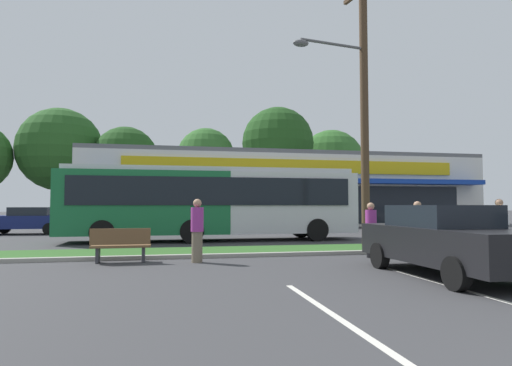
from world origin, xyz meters
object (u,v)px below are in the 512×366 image
Objects in this scene: car_2 at (188,219)px; bus_stop_bench at (121,244)px; car_3 at (447,240)px; car_4 at (27,220)px; utility_pole at (361,99)px; car_0 at (467,218)px; pedestrian_by_pole at (197,230)px; pedestrian_mid at (500,227)px; pedestrian_far at (418,229)px; city_bus at (212,201)px; car_1 at (302,218)px; pedestrian_near_bench at (371,230)px.

bus_stop_bench is at bearing -100.73° from car_2.
car_3 is 22.13m from car_4.
utility_pole is at bearing -165.87° from bus_stop_bench.
car_0 is 22.52m from pedestrian_by_pole.
pedestrian_mid is 2.75m from pedestrian_far.
pedestrian_by_pole is (-1.16, -7.27, -0.88)m from city_bus.
car_3 is 5.16m from pedestrian_mid.
car_2 is at bearing -87.95° from pedestrian_by_pole.
pedestrian_far is (-2.74, 0.18, -0.04)m from pedestrian_mid.
utility_pole is 2.39× the size of car_1.
pedestrian_mid reaches higher than car_3.
city_bus is at bearing 45.27° from car_1.
utility_pole is 5.26m from pedestrian_near_bench.
utility_pole is at bearing -167.49° from pedestrian_far.
car_1 is at bearing 83.64° from utility_pole.
car_0 is 16.03m from pedestrian_mid.
car_0 is 18.41m from pedestrian_near_bench.
car_1 reaches higher than car_2.
city_bus is 11.68m from car_4.
car_2 is 0.92× the size of car_3.
city_bus reaches higher than pedestrian_near_bench.
pedestrian_far is (1.43, -0.24, 0.02)m from pedestrian_near_bench.
utility_pole is 5.32m from pedestrian_far.
car_3 is at bearing 47.80° from pedestrian_mid.
car_3 is 6.37m from pedestrian_by_pole.
bus_stop_bench is at bearing 115.21° from car_4.
car_4 is (-13.76, 17.34, -0.04)m from car_3.
city_bus is 2.74× the size of car_3.
pedestrian_far is (-0.65, -13.69, 0.07)m from car_1.
utility_pole is 7.87m from city_bus.
pedestrian_by_pole is at bearing -91.55° from car_2.
pedestrian_mid is at bearing 127.32° from car_3.
car_4 is at bearing 175.44° from car_2.
utility_pole reaches higher than pedestrian_by_pole.
city_bus is at bearing -95.45° from pedestrian_by_pole.
car_1 is at bearing 178.75° from car_4.
car_1 is (1.24, 11.11, -4.69)m from utility_pole.
car_0 is (12.38, 10.47, -4.71)m from utility_pole.
city_bus is 6.02m from car_2.
car_3 is (7.40, -3.83, 0.31)m from bus_stop_bench.
pedestrian_mid is 1.05× the size of pedestrian_far.
car_4 is (-8.79, 0.70, -0.03)m from car_2.
bus_stop_bench is 0.91× the size of pedestrian_by_pole.
car_2 is at bearing -100.73° from bus_stop_bench.
car_4 is (-14.53, 11.45, -4.71)m from utility_pole.
pedestrian_near_bench is at bearing -60.57° from city_bus.
bus_stop_bench is at bearing -117.35° from car_3.
bus_stop_bench is 0.37× the size of car_1.
city_bus is 7.28× the size of pedestrian_mid.
utility_pole is 12.12m from car_1.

